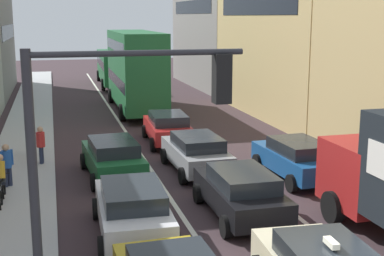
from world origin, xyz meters
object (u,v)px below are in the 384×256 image
(sedan_right_lane_behind_truck, at_px, (297,158))
(cyclist_on_sidewalk, at_px, (1,181))
(coupe_centre_lane_fourth, at_px, (168,127))
(wagon_left_lane_second, at_px, (132,208))
(sedan_left_lane_third, at_px, (113,157))
(sedan_centre_lane_second, at_px, (241,192))
(bus_mid_queue_primary, at_px, (135,67))
(bus_far_queue_secondary, at_px, (115,66))
(pedestrian_near_kerb, at_px, (30,136))
(hatchback_centre_lane_third, at_px, (196,152))
(pedestrian_mid_sidewalk, at_px, (41,144))
(traffic_light_pole, at_px, (111,151))
(pedestrian_far_sidewalk, at_px, (7,164))

(sedan_right_lane_behind_truck, height_order, cyclist_on_sidewalk, cyclist_on_sidewalk)
(coupe_centre_lane_fourth, height_order, sedan_right_lane_behind_truck, same)
(wagon_left_lane_second, distance_m, sedan_left_lane_third, 5.67)
(sedan_centre_lane_second, bearing_deg, sedan_right_lane_behind_truck, -46.39)
(bus_mid_queue_primary, bearing_deg, sedan_right_lane_behind_truck, -166.72)
(sedan_left_lane_third, xyz_separation_m, bus_far_queue_secondary, (3.32, 27.85, 0.96))
(bus_mid_queue_primary, bearing_deg, wagon_left_lane_second, 171.82)
(coupe_centre_lane_fourth, height_order, pedestrian_near_kerb, pedestrian_near_kerb)
(sedan_left_lane_third, height_order, bus_mid_queue_primary, bus_mid_queue_primary)
(coupe_centre_lane_fourth, height_order, cyclist_on_sidewalk, cyclist_on_sidewalk)
(sedan_left_lane_third, distance_m, bus_mid_queue_primary, 14.79)
(wagon_left_lane_second, relative_size, hatchback_centre_lane_third, 1.00)
(pedestrian_mid_sidewalk, bearing_deg, traffic_light_pole, 101.32)
(wagon_left_lane_second, height_order, cyclist_on_sidewalk, cyclist_on_sidewalk)
(sedan_left_lane_third, height_order, cyclist_on_sidewalk, cyclist_on_sidewalk)
(hatchback_centre_lane_third, bearing_deg, pedestrian_far_sidewalk, 92.77)
(hatchback_centre_lane_third, bearing_deg, pedestrian_mid_sidewalk, 66.83)
(wagon_left_lane_second, bearing_deg, bus_far_queue_secondary, -4.07)
(coupe_centre_lane_fourth, bearing_deg, bus_far_queue_secondary, 2.05)
(sedan_right_lane_behind_truck, bearing_deg, pedestrian_far_sidewalk, 80.57)
(sedan_centre_lane_second, distance_m, sedan_left_lane_third, 6.03)
(bus_far_queue_secondary, xyz_separation_m, pedestrian_far_sidewalk, (-7.07, -28.42, -0.81))
(sedan_centre_lane_second, relative_size, sedan_right_lane_behind_truck, 0.99)
(coupe_centre_lane_fourth, xyz_separation_m, bus_mid_queue_primary, (-0.09, 9.38, 2.03))
(pedestrian_near_kerb, height_order, pedestrian_far_sidewalk, same)
(traffic_light_pole, height_order, bus_far_queue_secondary, traffic_light_pole)
(coupe_centre_lane_fourth, relative_size, cyclist_on_sidewalk, 2.53)
(sedan_right_lane_behind_truck, height_order, pedestrian_far_sidewalk, pedestrian_far_sidewalk)
(hatchback_centre_lane_third, distance_m, bus_mid_queue_primary, 14.53)
(bus_far_queue_secondary, height_order, pedestrian_far_sidewalk, bus_far_queue_secondary)
(coupe_centre_lane_fourth, relative_size, bus_far_queue_secondary, 0.41)
(sedan_left_lane_third, bearing_deg, bus_far_queue_secondary, -10.39)
(pedestrian_near_kerb, relative_size, pedestrian_far_sidewalk, 1.00)
(sedan_centre_lane_second, distance_m, bus_mid_queue_primary, 19.49)
(sedan_right_lane_behind_truck, xyz_separation_m, pedestrian_mid_sidewalk, (-9.28, 4.16, 0.15))
(coupe_centre_lane_fourth, distance_m, pedestrian_far_sidewalk, 8.84)
(wagon_left_lane_second, height_order, bus_far_queue_secondary, bus_far_queue_secondary)
(coupe_centre_lane_fourth, xyz_separation_m, pedestrian_mid_sidewalk, (-5.81, -2.65, 0.15))
(traffic_light_pole, distance_m, cyclist_on_sidewalk, 9.60)
(coupe_centre_lane_fourth, xyz_separation_m, pedestrian_far_sidewalk, (-6.91, -5.50, 0.15))
(sedan_left_lane_third, relative_size, pedestrian_far_sidewalk, 2.65)
(wagon_left_lane_second, xyz_separation_m, coupe_centre_lane_fourth, (3.27, 10.61, 0.00))
(bus_mid_queue_primary, distance_m, pedestrian_near_kerb, 12.29)
(sedan_centre_lane_second, height_order, bus_mid_queue_primary, bus_mid_queue_primary)
(hatchback_centre_lane_third, relative_size, pedestrian_near_kerb, 2.61)
(sedan_right_lane_behind_truck, bearing_deg, bus_mid_queue_primary, 10.14)
(sedan_left_lane_third, distance_m, sedan_right_lane_behind_truck, 6.90)
(cyclist_on_sidewalk, bearing_deg, pedestrian_mid_sidewalk, -13.60)
(hatchback_centre_lane_third, bearing_deg, cyclist_on_sidewalk, 106.26)
(sedan_right_lane_behind_truck, bearing_deg, wagon_left_lane_second, 117.11)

